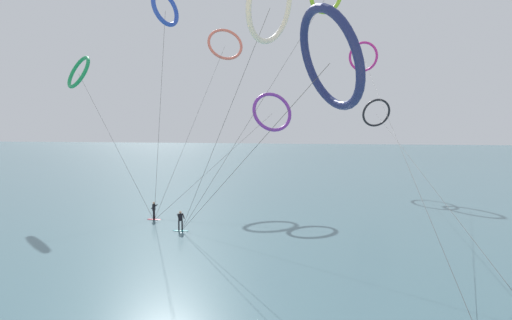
{
  "coord_description": "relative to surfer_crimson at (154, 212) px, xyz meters",
  "views": [
    {
      "loc": [
        5.21,
        -5.96,
        8.73
      ],
      "look_at": [
        0.0,
        22.44,
        6.37
      ],
      "focal_mm": 28.07,
      "sensor_mm": 36.0,
      "label": 1
    }
  ],
  "objects": [
    {
      "name": "surfer_crimson",
      "position": [
        0.0,
        0.0,
        0.0
      ],
      "size": [
        1.4,
        0.61,
        1.7
      ],
      "rotation": [
        0.0,
        0.0,
        1.67
      ],
      "color": "red",
      "rests_on": "ground"
    },
    {
      "name": "kite_navy",
      "position": [
        16.07,
        -15.08,
        11.14
      ],
      "size": [
        14.33,
        14.44,
        14.45
      ],
      "rotation": [
        0.0,
        0.0,
        2.04
      ],
      "color": "navy",
      "rests_on": "ground"
    },
    {
      "name": "kite_cobalt",
      "position": [
        1.52,
        -0.08,
        18.47
      ],
      "size": [
        2.62,
        3.49,
        20.97
      ],
      "rotation": [
        0.0,
        0.0,
        1.23
      ],
      "color": "#2647B7",
      "rests_on": "ground"
    },
    {
      "name": "kite_magenta",
      "position": [
        21.11,
        30.61,
        18.87
      ],
      "size": [
        4.7,
        49.4,
        22.05
      ],
      "rotation": [
        0.0,
        0.0,
        2.77
      ],
      "color": "#CC288E",
      "rests_on": "ground"
    },
    {
      "name": "kite_emerald",
      "position": [
        -12.39,
        7.52,
        14.24
      ],
      "size": [
        14.77,
        9.63,
        17.07
      ],
      "rotation": [
        0.0,
        0.0,
        5.69
      ],
      "color": "#199351",
      "rests_on": "ground"
    },
    {
      "name": "surfer_teal",
      "position": [
        3.96,
        -3.47,
        0.0
      ],
      "size": [
        1.4,
        0.72,
        1.7
      ],
      "rotation": [
        0.0,
        0.0,
        3.78
      ],
      "color": "teal",
      "rests_on": "ground"
    },
    {
      "name": "kite_coral",
      "position": [
        1.22,
        21.97,
        19.78
      ],
      "size": [
        5.7,
        24.32,
        23.08
      ],
      "rotation": [
        0.0,
        0.0,
        0.51
      ],
      "color": "#EA7260",
      "rests_on": "ground"
    },
    {
      "name": "kite_ivory",
      "position": [
        12.46,
        -10.05,
        15.29
      ],
      "size": [
        10.17,
        9.04,
        18.4
      ],
      "rotation": [
        0.0,
        0.0,
        4.31
      ],
      "color": "silver",
      "rests_on": "ground"
    },
    {
      "name": "kite_charcoal",
      "position": [
        22.59,
        24.18,
        9.93
      ],
      "size": [
        4.72,
        43.63,
        12.77
      ],
      "rotation": [
        0.0,
        0.0,
        3.48
      ],
      "color": "black",
      "rests_on": "ground"
    },
    {
      "name": "sea_water",
      "position": [
        10.9,
        78.74,
        -0.78
      ],
      "size": [
        400.0,
        200.0,
        0.08
      ],
      "primitive_type": "cube",
      "color": "#476B75",
      "rests_on": "ground"
    },
    {
      "name": "kite_violet",
      "position": [
        9.81,
        9.61,
        9.62
      ],
      "size": [
        12.31,
        11.65,
        12.7
      ],
      "rotation": [
        0.0,
        0.0,
        0.54
      ],
      "color": "purple",
      "rests_on": "ground"
    }
  ]
}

